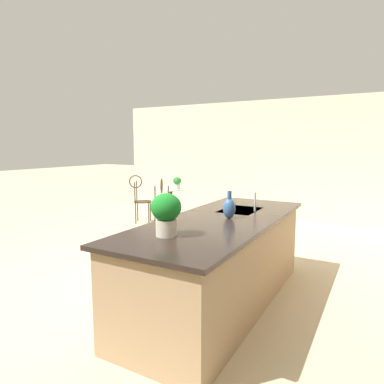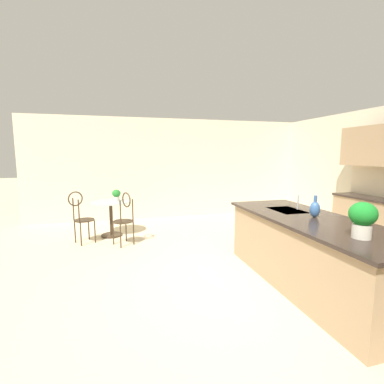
{
  "view_description": "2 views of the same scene",
  "coord_description": "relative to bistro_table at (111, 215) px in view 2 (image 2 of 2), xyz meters",
  "views": [
    {
      "loc": [
        3.46,
        2.27,
        1.67
      ],
      "look_at": [
        -1.68,
        -0.6,
        0.87
      ],
      "focal_mm": 31.75,
      "sensor_mm": 36.0,
      "label": 1
    },
    {
      "loc": [
        3.25,
        -1.55,
        1.74
      ],
      "look_at": [
        -1.45,
        -0.29,
        1.07
      ],
      "focal_mm": 25.7,
      "sensor_mm": 36.0,
      "label": 2
    }
  ],
  "objects": [
    {
      "name": "vase_on_counter",
      "position": [
        3.0,
        2.65,
        0.58
      ],
      "size": [
        0.13,
        0.13,
        0.29
      ],
      "color": "#386099",
      "rests_on": "kitchen_island"
    },
    {
      "name": "sink_faucet",
      "position": [
        2.5,
        2.76,
        0.58
      ],
      "size": [
        0.02,
        0.02,
        0.22
      ],
      "primitive_type": "cylinder",
      "color": "#B2B5BA",
      "rests_on": "kitchen_island"
    },
    {
      "name": "wall_left_window",
      "position": [
        -1.51,
        1.73,
        0.9
      ],
      "size": [
        0.12,
        7.8,
        2.7
      ],
      "primitive_type": "cube",
      "color": "beige",
      "rests_on": "ground"
    },
    {
      "name": "potted_plant_counter_far",
      "position": [
        3.9,
        2.47,
        0.68
      ],
      "size": [
        0.26,
        0.26,
        0.36
      ],
      "color": "beige",
      "rests_on": "kitchen_island"
    },
    {
      "name": "chair_near_window",
      "position": [
        0.39,
        -0.55,
        0.13
      ],
      "size": [
        0.52,
        0.52,
        1.04
      ],
      "color": "#3D2D1E",
      "rests_on": "ground"
    },
    {
      "name": "bistro_table",
      "position": [
        0.0,
        0.0,
        0.0
      ],
      "size": [
        0.8,
        0.8,
        0.74
      ],
      "color": "#3D2D1E",
      "rests_on": "ground"
    },
    {
      "name": "potted_plant_on_table",
      "position": [
        -0.06,
        0.12,
        0.44
      ],
      "size": [
        0.18,
        0.18,
        0.25
      ],
      "color": "beige",
      "rests_on": "bistro_table"
    },
    {
      "name": "ground_plane",
      "position": [
        2.75,
        1.73,
        -0.45
      ],
      "size": [
        40.0,
        40.0,
        0.0
      ],
      "primitive_type": "plane",
      "color": "beige"
    },
    {
      "name": "chair_by_island",
      "position": [
        0.72,
        0.26,
        0.13
      ],
      "size": [
        0.52,
        0.52,
        1.04
      ],
      "color": "#3D2D1E",
      "rests_on": "ground"
    },
    {
      "name": "kitchen_island",
      "position": [
        3.05,
        2.58,
        0.02
      ],
      "size": [
        2.8,
        1.06,
        0.92
      ],
      "color": "tan",
      "rests_on": "ground"
    }
  ]
}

